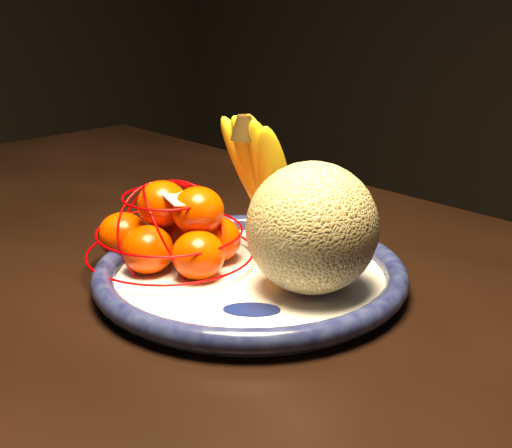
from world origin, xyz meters
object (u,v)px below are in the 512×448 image
Objects in this scene: fruit_bowl at (250,275)px; cantaloupe at (312,228)px; mandarin_bag at (173,232)px; banana_bunch at (267,177)px; dining_table at (154,297)px.

cantaloupe reaches higher than fruit_bowl.
fruit_bowl is 1.70× the size of mandarin_bag.
banana_bunch is at bearing 115.44° from fruit_bowl.
cantaloupe is at bearing 13.05° from mandarin_bag.
fruit_bowl is 0.10m from cantaloupe.
fruit_bowl is 0.12m from banana_bunch.
mandarin_bag is at bearing -108.73° from banana_bunch.
mandarin_bag is (-0.16, -0.04, -0.03)m from cantaloupe.
banana_bunch reaches higher than mandarin_bag.
cantaloupe is 0.68× the size of mandarin_bag.
mandarin_bag is at bearing -20.79° from dining_table.
dining_table is 4.31× the size of fruit_bowl.
cantaloupe is (0.25, -0.01, 0.16)m from dining_table.
cantaloupe is 0.76× the size of banana_bunch.
dining_table is at bearing -150.08° from banana_bunch.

